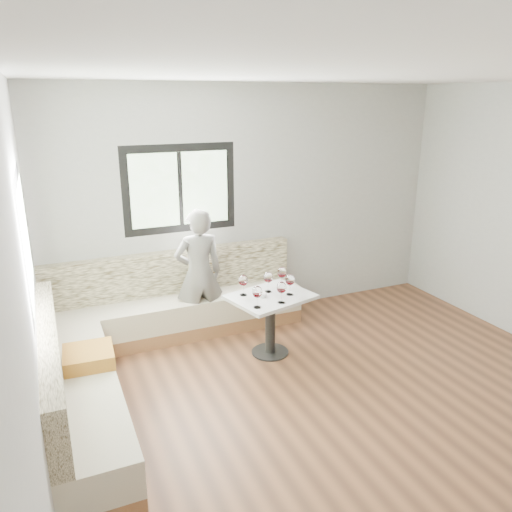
{
  "coord_description": "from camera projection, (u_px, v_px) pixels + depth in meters",
  "views": [
    {
      "loc": [
        -2.34,
        -2.96,
        2.63
      ],
      "look_at": [
        -0.4,
        1.49,
        1.08
      ],
      "focal_mm": 35.0,
      "sensor_mm": 36.0,
      "label": 1
    }
  ],
  "objects": [
    {
      "name": "room",
      "position": [
        366.0,
        262.0,
        3.89
      ],
      "size": [
        5.01,
        5.01,
        2.81
      ],
      "color": "brown",
      "rests_on": "ground"
    },
    {
      "name": "banquette",
      "position": [
        142.0,
        338.0,
        5.0
      ],
      "size": [
        2.9,
        2.8,
        0.95
      ],
      "color": "#8E5F3C",
      "rests_on": "ground"
    },
    {
      "name": "table",
      "position": [
        270.0,
        310.0,
        5.24
      ],
      "size": [
        0.95,
        0.82,
        0.67
      ],
      "rotation": [
        0.0,
        0.0,
        0.25
      ],
      "color": "black",
      "rests_on": "ground"
    },
    {
      "name": "person",
      "position": [
        199.0,
        274.0,
        5.6
      ],
      "size": [
        0.55,
        0.37,
        1.49
      ],
      "primitive_type": "imported",
      "rotation": [
        0.0,
        0.0,
        3.11
      ],
      "color": "slate",
      "rests_on": "ground"
    },
    {
      "name": "olive_ramekin",
      "position": [
        262.0,
        295.0,
        5.15
      ],
      "size": [
        0.09,
        0.09,
        0.04
      ],
      "color": "white",
      "rests_on": "table"
    },
    {
      "name": "wine_glass_a",
      "position": [
        257.0,
        293.0,
        4.84
      ],
      "size": [
        0.1,
        0.1,
        0.22
      ],
      "color": "white",
      "rests_on": "table"
    },
    {
      "name": "wine_glass_b",
      "position": [
        282.0,
        288.0,
        4.95
      ],
      "size": [
        0.1,
        0.1,
        0.22
      ],
      "color": "white",
      "rests_on": "table"
    },
    {
      "name": "wine_glass_c",
      "position": [
        290.0,
        281.0,
        5.16
      ],
      "size": [
        0.1,
        0.1,
        0.22
      ],
      "color": "white",
      "rests_on": "table"
    },
    {
      "name": "wine_glass_d",
      "position": [
        268.0,
        278.0,
        5.23
      ],
      "size": [
        0.1,
        0.1,
        0.22
      ],
      "color": "white",
      "rests_on": "table"
    },
    {
      "name": "wine_glass_e",
      "position": [
        282.0,
        273.0,
        5.38
      ],
      "size": [
        0.1,
        0.1,
        0.22
      ],
      "color": "white",
      "rests_on": "table"
    },
    {
      "name": "wine_glass_f",
      "position": [
        243.0,
        281.0,
        5.14
      ],
      "size": [
        0.1,
        0.1,
        0.22
      ],
      "color": "white",
      "rests_on": "table"
    }
  ]
}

